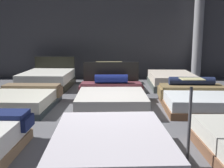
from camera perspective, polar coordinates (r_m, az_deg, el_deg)
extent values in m
cube|color=#5B5B60|center=(5.91, -0.51, -6.51)|extent=(18.00, 18.00, 0.02)
cube|color=#47474C|center=(10.73, -0.21, 10.57)|extent=(18.00, 0.06, 3.50)
cube|color=navy|center=(4.44, -17.68, -7.97)|extent=(0.09, 0.43, 0.19)
cube|color=#323336|center=(3.67, -0.07, -15.83)|extent=(1.64, 2.00, 0.17)
cube|color=silver|center=(3.57, -0.07, -12.56)|extent=(1.58, 1.94, 0.28)
cube|color=#273236|center=(6.68, -18.74, -4.44)|extent=(1.55, 2.01, 0.13)
cube|color=silver|center=(6.63, -18.84, -2.86)|extent=(1.49, 1.95, 0.25)
cube|color=#826A4D|center=(7.26, -16.89, -0.36)|extent=(1.48, 0.51, 0.07)
cube|color=#826A4D|center=(7.57, -22.18, -1.45)|extent=(0.09, 0.46, 0.24)
cube|color=#826A4D|center=(7.08, -11.12, -1.63)|extent=(0.09, 0.46, 0.24)
cube|color=black|center=(6.29, 0.03, -4.73)|extent=(1.63, 2.13, 0.13)
cube|color=silver|center=(6.24, 0.03, -2.88)|extent=(1.57, 2.07, 0.28)
cube|color=black|center=(7.23, -0.05, 0.80)|extent=(1.52, 0.06, 1.01)
cube|color=brown|center=(6.98, -0.03, 0.04)|extent=(1.59, 0.48, 0.07)
cube|color=brown|center=(7.05, -6.64, -1.17)|extent=(0.08, 0.46, 0.23)
cube|color=brown|center=(7.07, 6.56, -1.15)|extent=(0.08, 0.46, 0.23)
cylinder|color=navy|center=(6.86, -0.03, 1.13)|extent=(0.86, 0.24, 0.23)
cube|color=brown|center=(6.59, 18.33, -4.47)|extent=(1.71, 2.02, 0.15)
cube|color=white|center=(6.55, 18.42, -2.84)|extent=(1.65, 1.96, 0.23)
cube|color=olive|center=(7.10, 17.18, -0.55)|extent=(1.63, 0.74, 0.07)
cube|color=olive|center=(6.97, 10.59, -1.78)|extent=(0.10, 0.67, 0.25)
cylinder|color=#1E2749|center=(7.15, 17.09, 0.64)|extent=(1.18, 0.26, 0.21)
cube|color=black|center=(9.16, -13.67, -0.01)|extent=(1.66, 2.12, 0.21)
cube|color=white|center=(9.12, -13.74, 1.62)|extent=(1.60, 2.06, 0.31)
cube|color=black|center=(10.09, -12.16, 3.13)|extent=(1.49, 0.10, 0.96)
cube|color=#936945|center=(8.90, -0.41, -0.16)|extent=(1.68, 2.21, 0.17)
cube|color=silver|center=(8.86, -0.41, 1.34)|extent=(1.62, 2.14, 0.31)
cube|color=#243638|center=(9.61, -0.54, 3.23)|extent=(1.60, 0.57, 0.09)
cube|color=#243638|center=(9.65, -5.38, 2.07)|extent=(0.10, 0.52, 0.29)
cube|color=#243638|center=(9.69, 4.28, 2.12)|extent=(0.10, 0.52, 0.29)
cylinder|color=olive|center=(9.51, -0.53, 4.16)|extent=(0.94, 0.29, 0.26)
cube|color=#4D5751|center=(9.15, 12.96, -0.02)|extent=(1.54, 2.17, 0.20)
cube|color=silver|center=(9.11, 13.02, 1.43)|extent=(1.47, 2.11, 0.27)
cylinder|color=#3F3F44|center=(3.77, 16.17, -16.78)|extent=(0.24, 0.24, 0.02)
cylinder|color=#3F3F44|center=(3.56, 16.60, -9.16)|extent=(0.04, 0.04, 1.08)
cube|color=beige|center=(3.41, 17.15, 1.04)|extent=(0.28, 0.20, 0.01)
cylinder|color=#99999E|center=(10.84, 18.33, 10.06)|extent=(0.37, 0.37, 3.50)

